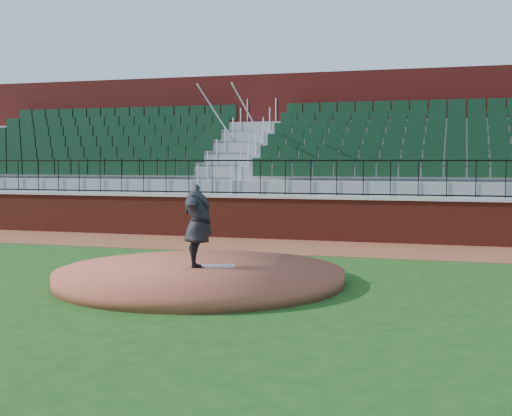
% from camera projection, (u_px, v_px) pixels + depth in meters
% --- Properties ---
extents(ground, '(90.00, 90.00, 0.00)m').
position_uv_depth(ground, '(234.00, 281.00, 12.95)').
color(ground, '#174012').
rests_on(ground, ground).
extents(warning_track, '(34.00, 3.20, 0.01)m').
position_uv_depth(warning_track, '(298.00, 247.00, 18.11)').
color(warning_track, brown).
rests_on(warning_track, ground).
extents(field_wall, '(34.00, 0.35, 1.20)m').
position_uv_depth(field_wall, '(310.00, 219.00, 19.60)').
color(field_wall, maroon).
rests_on(field_wall, ground).
extents(wall_cap, '(34.00, 0.45, 0.10)m').
position_uv_depth(wall_cap, '(311.00, 197.00, 19.56)').
color(wall_cap, '#B7B7B7').
rests_on(wall_cap, field_wall).
extents(wall_railing, '(34.00, 0.05, 1.00)m').
position_uv_depth(wall_railing, '(311.00, 178.00, 19.52)').
color(wall_railing, black).
rests_on(wall_railing, wall_cap).
extents(seating_stands, '(34.00, 5.10, 4.60)m').
position_uv_depth(seating_stands, '(328.00, 161.00, 22.09)').
color(seating_stands, gray).
rests_on(seating_stands, ground).
extents(concourse_wall, '(34.00, 0.50, 5.50)m').
position_uv_depth(concourse_wall, '(343.00, 148.00, 24.73)').
color(concourse_wall, maroon).
rests_on(concourse_wall, ground).
extents(pitchers_mound, '(5.44, 5.44, 0.25)m').
position_uv_depth(pitchers_mound, '(200.00, 276.00, 12.82)').
color(pitchers_mound, brown).
rests_on(pitchers_mound, ground).
extents(pitching_rubber, '(0.66, 0.37, 0.04)m').
position_uv_depth(pitching_rubber, '(219.00, 266.00, 13.06)').
color(pitching_rubber, silver).
rests_on(pitching_rubber, pitchers_mound).
extents(pitcher, '(1.12, 2.03, 1.60)m').
position_uv_depth(pitcher, '(198.00, 226.00, 12.97)').
color(pitcher, black).
rests_on(pitcher, pitchers_mound).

